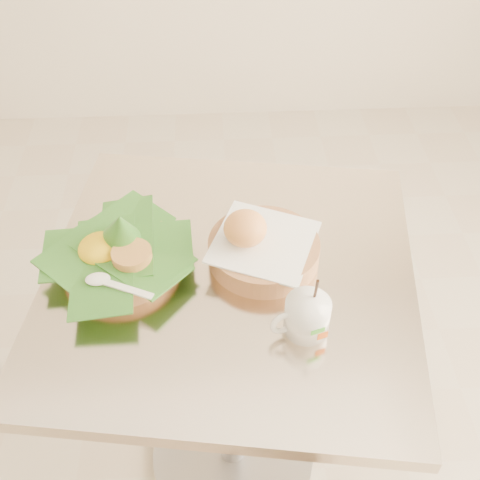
{
  "coord_description": "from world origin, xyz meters",
  "views": [
    {
      "loc": [
        0.18,
        -0.73,
        1.59
      ],
      "look_at": [
        0.22,
        0.06,
        0.82
      ],
      "focal_mm": 45.0,
      "sensor_mm": 36.0,
      "label": 1
    }
  ],
  "objects_px": {
    "cafe_table": "(231,341)",
    "bread_basket": "(261,246)",
    "coffee_mug": "(306,316)",
    "rice_basket": "(118,251)"
  },
  "relations": [
    {
      "from": "cafe_table",
      "to": "bread_basket",
      "type": "relative_size",
      "value": 3.36
    },
    {
      "from": "cafe_table",
      "to": "rice_basket",
      "type": "bearing_deg",
      "value": 171.98
    },
    {
      "from": "rice_basket",
      "to": "coffee_mug",
      "type": "bearing_deg",
      "value": -27.2
    },
    {
      "from": "rice_basket",
      "to": "coffee_mug",
      "type": "xyz_separation_m",
      "value": [
        0.34,
        -0.17,
        -0.0
      ]
    },
    {
      "from": "coffee_mug",
      "to": "rice_basket",
      "type": "bearing_deg",
      "value": 152.8
    },
    {
      "from": "bread_basket",
      "to": "coffee_mug",
      "type": "distance_m",
      "value": 0.19
    },
    {
      "from": "cafe_table",
      "to": "bread_basket",
      "type": "height_order",
      "value": "bread_basket"
    },
    {
      "from": "bread_basket",
      "to": "coffee_mug",
      "type": "xyz_separation_m",
      "value": [
        0.06,
        -0.18,
        0.0
      ]
    },
    {
      "from": "rice_basket",
      "to": "bread_basket",
      "type": "height_order",
      "value": "rice_basket"
    },
    {
      "from": "coffee_mug",
      "to": "cafe_table",
      "type": "bearing_deg",
      "value": 131.16
    }
  ]
}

